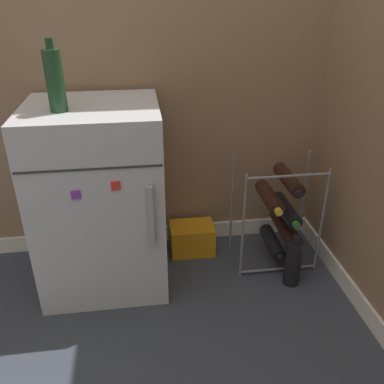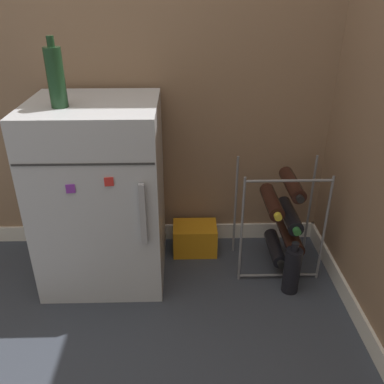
{
  "view_description": "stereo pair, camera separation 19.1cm",
  "coord_description": "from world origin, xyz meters",
  "px_view_note": "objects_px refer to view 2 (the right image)",
  "views": [
    {
      "loc": [
        -0.13,
        -1.4,
        1.31
      ],
      "look_at": [
        0.1,
        0.29,
        0.43
      ],
      "focal_mm": 38.0,
      "sensor_mm": 36.0,
      "label": 1
    },
    {
      "loc": [
        0.06,
        -1.41,
        1.31
      ],
      "look_at": [
        0.1,
        0.29,
        0.43
      ],
      "focal_mm": 38.0,
      "sensor_mm": 36.0,
      "label": 2
    }
  ],
  "objects_px": {
    "soda_box": "(195,238)",
    "fridge_top_bottle": "(56,77)",
    "loose_bottle_floor": "(292,270)",
    "mini_fridge": "(101,194)",
    "wine_rack": "(284,219)"
  },
  "relations": [
    {
      "from": "fridge_top_bottle",
      "to": "loose_bottle_floor",
      "type": "distance_m",
      "value": 1.33
    },
    {
      "from": "mini_fridge",
      "to": "fridge_top_bottle",
      "type": "height_order",
      "value": "fridge_top_bottle"
    },
    {
      "from": "mini_fridge",
      "to": "fridge_top_bottle",
      "type": "distance_m",
      "value": 0.57
    },
    {
      "from": "wine_rack",
      "to": "soda_box",
      "type": "bearing_deg",
      "value": 162.94
    },
    {
      "from": "mini_fridge",
      "to": "fridge_top_bottle",
      "type": "xyz_separation_m",
      "value": [
        -0.11,
        -0.07,
        0.55
      ]
    },
    {
      "from": "loose_bottle_floor",
      "to": "fridge_top_bottle",
      "type": "bearing_deg",
      "value": 173.55
    },
    {
      "from": "mini_fridge",
      "to": "loose_bottle_floor",
      "type": "xyz_separation_m",
      "value": [
        0.89,
        -0.19,
        -0.32
      ]
    },
    {
      "from": "mini_fridge",
      "to": "loose_bottle_floor",
      "type": "relative_size",
      "value": 3.22
    },
    {
      "from": "mini_fridge",
      "to": "wine_rack",
      "type": "height_order",
      "value": "mini_fridge"
    },
    {
      "from": "soda_box",
      "to": "fridge_top_bottle",
      "type": "height_order",
      "value": "fridge_top_bottle"
    },
    {
      "from": "soda_box",
      "to": "loose_bottle_floor",
      "type": "xyz_separation_m",
      "value": [
        0.44,
        -0.34,
        0.04
      ]
    },
    {
      "from": "soda_box",
      "to": "wine_rack",
      "type": "bearing_deg",
      "value": -17.06
    },
    {
      "from": "mini_fridge",
      "to": "wine_rack",
      "type": "xyz_separation_m",
      "value": [
        0.88,
        0.02,
        -0.16
      ]
    },
    {
      "from": "soda_box",
      "to": "fridge_top_bottle",
      "type": "distance_m",
      "value": 1.09
    },
    {
      "from": "mini_fridge",
      "to": "wine_rack",
      "type": "relative_size",
      "value": 1.55
    }
  ]
}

